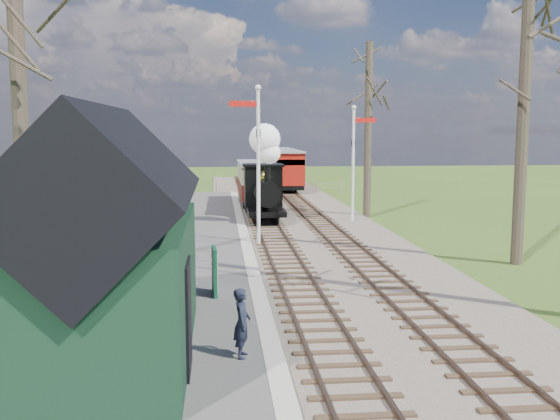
{
  "coord_description": "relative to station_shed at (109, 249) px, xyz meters",
  "views": [
    {
      "loc": [
        -2.21,
        -7.86,
        4.49
      ],
      "look_at": [
        0.01,
        14.72,
        1.6
      ],
      "focal_mm": 40.0,
      "sensor_mm": 36.0,
      "label": 1
    }
  ],
  "objects": [
    {
      "name": "bare_trees",
      "position": [
        5.63,
        6.1,
        2.94
      ],
      "size": [
        15.51,
        22.39,
        12.0
      ],
      "color": "#382D23",
      "rests_on": "ground"
    },
    {
      "name": "red_carriage_b",
      "position": [
        6.9,
        38.96,
        -0.59
      ],
      "size": [
        2.35,
        5.81,
        2.47
      ],
      "color": "black",
      "rests_on": "ground"
    },
    {
      "name": "track_near",
      "position": [
        4.3,
        18.0,
        -2.17
      ],
      "size": [
        1.6,
        60.0,
        0.15
      ],
      "color": "brown",
      "rests_on": "ground"
    },
    {
      "name": "red_carriage_a",
      "position": [
        6.9,
        33.46,
        -0.59
      ],
      "size": [
        2.35,
        5.81,
        2.47
      ],
      "color": "black",
      "rests_on": "ground"
    },
    {
      "name": "fence_line",
      "position": [
        4.6,
        32.0,
        -1.72
      ],
      "size": [
        12.6,
        0.08,
        1.0
      ],
      "color": "slate",
      "rests_on": "ground"
    },
    {
      "name": "ballast_bed",
      "position": [
        5.6,
        18.0,
        -2.22
      ],
      "size": [
        8.0,
        60.0,
        0.1
      ],
      "primitive_type": "cube",
      "color": "brown",
      "rests_on": "ground"
    },
    {
      "name": "semaphore_near",
      "position": [
        3.53,
        12.0,
        1.35
      ],
      "size": [
        1.22,
        0.24,
        6.22
      ],
      "color": "silver",
      "rests_on": "ground"
    },
    {
      "name": "person",
      "position": [
        2.49,
        -0.38,
        -1.4
      ],
      "size": [
        0.38,
        0.52,
        1.34
      ],
      "primitive_type": "imported",
      "rotation": [
        0.0,
        0.0,
        1.45
      ],
      "color": "#1A1F30",
      "rests_on": "platform"
    },
    {
      "name": "track_far",
      "position": [
        6.9,
        18.0,
        -2.17
      ],
      "size": [
        1.6,
        60.0,
        0.15
      ],
      "color": "brown",
      "rests_on": "ground"
    },
    {
      "name": "station_shed",
      "position": [
        0.0,
        0.0,
        0.0
      ],
      "size": [
        3.25,
        6.3,
        4.78
      ],
      "color": "black",
      "rests_on": "platform"
    },
    {
      "name": "distant_hills",
      "position": [
        5.7,
        60.38,
        -18.47
      ],
      "size": [
        114.4,
        48.0,
        22.02
      ],
      "color": "#385B23",
      "rests_on": "ground"
    },
    {
      "name": "coping_strip",
      "position": [
        3.1,
        10.0,
        -2.16
      ],
      "size": [
        0.4,
        44.0,
        0.21
      ],
      "primitive_type": "cube",
      "color": "#B2AD9E",
      "rests_on": "ground"
    },
    {
      "name": "semaphore_far",
      "position": [
        8.67,
        18.0,
        1.08
      ],
      "size": [
        1.22,
        0.24,
        5.72
      ],
      "color": "silver",
      "rests_on": "ground"
    },
    {
      "name": "sign_board",
      "position": [
        1.95,
        4.27,
        -1.44
      ],
      "size": [
        0.17,
        0.86,
        1.26
      ],
      "color": "#0E4528",
      "rests_on": "platform"
    },
    {
      "name": "coach",
      "position": [
        4.3,
        24.3,
        -0.71
      ],
      "size": [
        2.16,
        7.4,
        2.27
      ],
      "color": "black",
      "rests_on": "ground"
    },
    {
      "name": "platform",
      "position": [
        0.8,
        10.0,
        -2.17
      ],
      "size": [
        5.0,
        44.0,
        0.2
      ],
      "primitive_type": "cube",
      "color": "#474442",
      "rests_on": "ground"
    },
    {
      "name": "locomotive",
      "position": [
        4.29,
        18.24,
        -0.14
      ],
      "size": [
        1.85,
        4.32,
        4.62
      ],
      "color": "black",
      "rests_on": "ground"
    },
    {
      "name": "bench",
      "position": [
        0.98,
        0.77,
        -1.72
      ],
      "size": [
        0.53,
        1.35,
        0.75
      ],
      "color": "#462819",
      "rests_on": "platform"
    }
  ]
}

